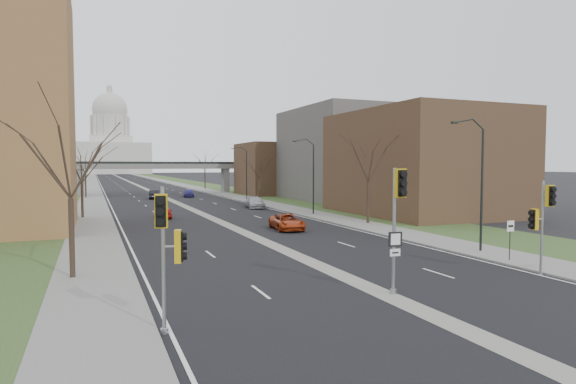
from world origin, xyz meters
TOP-DOWN VIEW (x-y plane):
  - ground at (0.00, 0.00)m, footprint 700.00×700.00m
  - road_surface at (0.00, 150.00)m, footprint 20.00×600.00m
  - median_strip at (0.00, 150.00)m, footprint 1.20×600.00m
  - sidewalk_right at (12.00, 150.00)m, footprint 4.00×600.00m
  - sidewalk_left at (-12.00, 150.00)m, footprint 4.00×600.00m
  - grass_verge_right at (18.00, 150.00)m, footprint 8.00×600.00m
  - grass_verge_left at (-18.00, 150.00)m, footprint 8.00×600.00m
  - commercial_block_near at (24.00, 28.00)m, footprint 16.00×20.00m
  - commercial_block_mid at (28.00, 52.00)m, footprint 18.00×22.00m
  - commercial_block_far at (22.00, 70.00)m, footprint 14.00×14.00m
  - pedestrian_bridge at (0.00, 80.00)m, footprint 34.00×3.00m
  - capitol at (0.00, 320.00)m, footprint 48.00×42.00m
  - streetlight_near at (10.99, 6.00)m, footprint 2.61×0.20m
  - streetlight_mid at (10.99, 32.00)m, footprint 2.61×0.20m
  - streetlight_far at (10.99, 58.00)m, footprint 2.61×0.20m
  - tree_left_a at (-13.00, 8.00)m, footprint 7.20×7.20m
  - tree_left_b at (-13.00, 38.00)m, footprint 6.75×6.75m
  - tree_left_c at (-13.00, 72.00)m, footprint 7.65×7.65m
  - tree_right_a at (13.00, 22.00)m, footprint 7.20×7.20m
  - tree_right_b at (13.00, 55.00)m, footprint 6.30×6.30m
  - tree_right_c at (13.00, 95.00)m, footprint 7.65×7.65m
  - signal_pole_left at (-9.66, -2.05)m, footprint 1.07×0.85m
  - signal_pole_median at (0.39, -0.83)m, footprint 0.65×0.94m
  - signal_pole_right at (9.56, -0.49)m, footprint 0.85×0.99m
  - speed_limit_sign at (11.02, 2.89)m, footprint 0.51×0.06m
  - car_left_near at (-4.72, 34.71)m, footprint 1.95×3.82m
  - car_left_far at (-2.16, 66.00)m, footprint 2.25×4.86m
  - car_right_near at (4.08, 21.15)m, footprint 2.90×5.31m
  - car_right_mid at (8.23, 42.87)m, footprint 2.78×5.46m
  - car_right_far at (4.15, 68.50)m, footprint 2.28×4.52m

SIDE VIEW (x-z plane):
  - ground at x=0.00m, z-range 0.00..0.00m
  - median_strip at x=0.00m, z-range -0.01..0.01m
  - road_surface at x=0.00m, z-range 0.00..0.01m
  - grass_verge_right at x=18.00m, z-range 0.00..0.10m
  - grass_verge_left at x=-18.00m, z-range 0.00..0.10m
  - sidewalk_right at x=12.00m, z-range 0.00..0.12m
  - sidewalk_left at x=-12.00m, z-range 0.00..0.12m
  - car_left_near at x=-4.72m, z-range 0.00..1.25m
  - car_right_near at x=4.08m, z-range 0.00..1.41m
  - car_right_far at x=4.15m, z-range 0.00..1.48m
  - car_right_mid at x=8.23m, z-range 0.00..1.52m
  - car_left_far at x=-2.16m, z-range 0.00..1.54m
  - speed_limit_sign at x=11.02m, z-range 0.56..2.93m
  - signal_pole_right at x=9.56m, z-range 0.77..5.75m
  - signal_pole_left at x=-9.66m, z-range 0.78..5.85m
  - signal_pole_median at x=0.39m, z-range 1.11..6.78m
  - pedestrian_bridge at x=0.00m, z-range 1.62..8.07m
  - commercial_block_far at x=22.00m, z-range 0.00..10.00m
  - tree_right_b at x=13.00m, z-range 1.71..9.93m
  - commercial_block_near at x=24.00m, z-range 0.00..12.00m
  - tree_left_b at x=-13.00m, z-range 1.82..10.63m
  - tree_left_a at x=-13.00m, z-range 1.94..11.34m
  - tree_right_a at x=13.00m, z-range 1.94..11.34m
  - streetlight_near at x=10.99m, z-range 2.60..11.30m
  - streetlight_mid at x=10.99m, z-range 2.60..11.30m
  - streetlight_far at x=10.99m, z-range 2.60..11.30m
  - tree_left_c at x=-13.00m, z-range 2.05..12.04m
  - tree_right_c at x=13.00m, z-range 2.05..12.04m
  - commercial_block_mid at x=28.00m, z-range 0.00..15.00m
  - capitol at x=0.00m, z-range -9.28..46.47m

